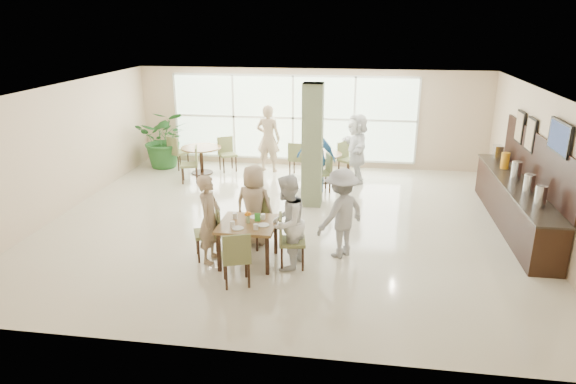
# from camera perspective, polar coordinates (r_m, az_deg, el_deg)

# --- Properties ---
(ground) EXTENTS (10.00, 10.00, 0.00)m
(ground) POSITION_cam_1_polar(r_m,az_deg,el_deg) (10.96, -0.11, -3.39)
(ground) COLOR beige
(ground) RESTS_ON ground
(room_shell) EXTENTS (10.00, 10.00, 10.00)m
(room_shell) POSITION_cam_1_polar(r_m,az_deg,el_deg) (10.43, -0.12, 5.30)
(room_shell) COLOR white
(room_shell) RESTS_ON ground
(window_bank) EXTENTS (7.00, 0.04, 7.00)m
(window_bank) POSITION_cam_1_polar(r_m,az_deg,el_deg) (14.88, 0.55, 8.21)
(window_bank) COLOR silver
(window_bank) RESTS_ON ground
(column) EXTENTS (0.45, 0.45, 2.80)m
(column) POSITION_cam_1_polar(r_m,az_deg,el_deg) (11.61, 2.73, 5.14)
(column) COLOR #616949
(column) RESTS_ON ground
(main_table) EXTENTS (0.99, 0.99, 0.75)m
(main_table) POSITION_cam_1_polar(r_m,az_deg,el_deg) (9.01, -4.46, -3.96)
(main_table) COLOR brown
(main_table) RESTS_ON ground
(round_table_left) EXTENTS (1.11, 1.11, 0.75)m
(round_table_left) POSITION_cam_1_polar(r_m,az_deg,el_deg) (14.46, -9.62, 4.28)
(round_table_left) COLOR brown
(round_table_left) RESTS_ON ground
(round_table_right) EXTENTS (1.08, 1.08, 0.75)m
(round_table_right) POSITION_cam_1_polar(r_m,az_deg,el_deg) (13.60, 3.71, 3.56)
(round_table_right) COLOR brown
(round_table_right) RESTS_ON ground
(chairs_main_table) EXTENTS (2.11, 2.07, 0.95)m
(chairs_main_table) POSITION_cam_1_polar(r_m,az_deg,el_deg) (9.07, -4.55, -5.10)
(chairs_main_table) COLOR olive
(chairs_main_table) RESTS_ON ground
(chairs_table_left) EXTENTS (2.07, 1.78, 0.95)m
(chairs_table_left) POSITION_cam_1_polar(r_m,az_deg,el_deg) (14.46, -9.90, 3.85)
(chairs_table_left) COLOR olive
(chairs_table_left) RESTS_ON ground
(chairs_table_right) EXTENTS (1.95, 1.95, 0.95)m
(chairs_table_right) POSITION_cam_1_polar(r_m,az_deg,el_deg) (13.61, 3.86, 3.16)
(chairs_table_right) COLOR olive
(chairs_table_right) RESTS_ON ground
(tabletop_clutter) EXTENTS (0.71, 0.75, 0.21)m
(tabletop_clutter) POSITION_cam_1_polar(r_m,az_deg,el_deg) (8.94, -4.35, -3.12)
(tabletop_clutter) COLOR white
(tabletop_clutter) RESTS_ON main_table
(buffet_counter) EXTENTS (0.64, 4.70, 1.95)m
(buffet_counter) POSITION_cam_1_polar(r_m,az_deg,el_deg) (11.58, 23.96, -0.92)
(buffet_counter) COLOR black
(buffet_counter) RESTS_ON ground
(wall_tv) EXTENTS (0.06, 1.00, 0.58)m
(wall_tv) POSITION_cam_1_polar(r_m,az_deg,el_deg) (10.23, 27.96, 5.39)
(wall_tv) COLOR black
(wall_tv) RESTS_ON ground
(framed_art_a) EXTENTS (0.05, 0.55, 0.70)m
(framed_art_a) POSITION_cam_1_polar(r_m,az_deg,el_deg) (11.78, 25.36, 5.79)
(framed_art_a) COLOR black
(framed_art_a) RESTS_ON ground
(framed_art_b) EXTENTS (0.05, 0.55, 0.70)m
(framed_art_b) POSITION_cam_1_polar(r_m,az_deg,el_deg) (12.53, 24.37, 6.61)
(framed_art_b) COLOR black
(framed_art_b) RESTS_ON ground
(potted_plant) EXTENTS (1.74, 1.74, 1.67)m
(potted_plant) POSITION_cam_1_polar(r_m,az_deg,el_deg) (15.24, -13.53, 5.78)
(potted_plant) COLOR #245B24
(potted_plant) RESTS_ON ground
(teen_left) EXTENTS (0.43, 0.61, 1.59)m
(teen_left) POSITION_cam_1_polar(r_m,az_deg,el_deg) (9.11, -8.72, -2.96)
(teen_left) COLOR tan
(teen_left) RESTS_ON ground
(teen_far) EXTENTS (0.83, 0.57, 1.56)m
(teen_far) POSITION_cam_1_polar(r_m,az_deg,el_deg) (9.73, -3.79, -1.44)
(teen_far) COLOR tan
(teen_far) RESTS_ON ground
(teen_right) EXTENTS (0.81, 0.94, 1.67)m
(teen_right) POSITION_cam_1_polar(r_m,az_deg,el_deg) (8.75, -0.14, -3.40)
(teen_right) COLOR white
(teen_right) RESTS_ON ground
(teen_standing) EXTENTS (1.16, 1.20, 1.65)m
(teen_standing) POSITION_cam_1_polar(r_m,az_deg,el_deg) (9.23, 5.93, -2.36)
(teen_standing) COLOR #9B9B9D
(teen_standing) RESTS_ON ground
(adult_a) EXTENTS (1.13, 0.83, 1.72)m
(adult_a) POSITION_cam_1_polar(r_m,az_deg,el_deg) (12.67, 3.12, 3.78)
(adult_a) COLOR #4085C1
(adult_a) RESTS_ON ground
(adult_b) EXTENTS (1.08, 1.80, 1.82)m
(adult_b) POSITION_cam_1_polar(r_m,az_deg,el_deg) (13.53, 7.64, 4.83)
(adult_b) COLOR white
(adult_b) RESTS_ON ground
(adult_standing) EXTENTS (0.74, 0.54, 1.88)m
(adult_standing) POSITION_cam_1_polar(r_m,az_deg,el_deg) (14.38, -2.20, 5.96)
(adult_standing) COLOR tan
(adult_standing) RESTS_ON ground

